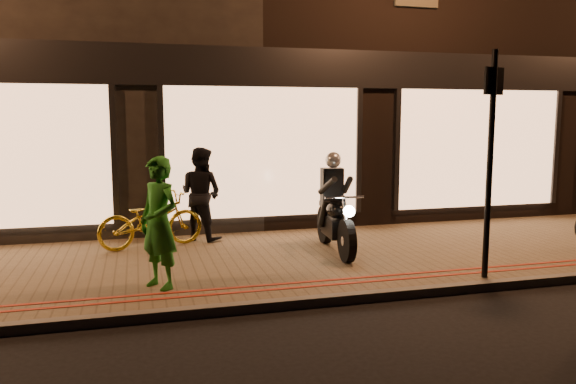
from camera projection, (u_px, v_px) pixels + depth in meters
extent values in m
plane|color=black|center=(337.00, 306.00, 6.77)|extent=(90.00, 90.00, 0.00)
cube|color=brown|center=(293.00, 260.00, 8.67)|extent=(50.00, 4.00, 0.12)
cube|color=#59544C|center=(336.00, 300.00, 6.81)|extent=(50.00, 0.14, 0.12)
cube|color=maroon|center=(325.00, 285.00, 7.18)|extent=(50.00, 0.06, 0.01)
cube|color=maroon|center=(320.00, 281.00, 7.38)|extent=(50.00, 0.06, 0.01)
cube|color=black|center=(426.00, 48.00, 16.36)|extent=(12.00, 10.00, 8.50)
cube|color=black|center=(264.00, 67.00, 10.13)|extent=(48.00, 0.12, 0.70)
cube|color=#F5B17A|center=(264.00, 152.00, 10.32)|extent=(3.60, 0.06, 2.38)
cube|color=#F5B17A|center=(479.00, 149.00, 11.49)|extent=(3.60, 0.06, 2.38)
cylinder|color=black|center=(347.00, 241.00, 8.30)|extent=(0.17, 0.65, 0.64)
cylinder|color=black|center=(325.00, 224.00, 9.56)|extent=(0.17, 0.65, 0.64)
cylinder|color=silver|center=(347.00, 241.00, 8.30)|extent=(0.15, 0.15, 0.14)
cylinder|color=silver|center=(325.00, 224.00, 9.56)|extent=(0.15, 0.15, 0.14)
cube|color=black|center=(334.00, 227.00, 8.97)|extent=(0.31, 0.72, 0.30)
ellipsoid|color=black|center=(337.00, 209.00, 8.80)|extent=(0.36, 0.53, 0.29)
cube|color=black|center=(330.00, 205.00, 9.22)|extent=(0.26, 0.57, 0.09)
cylinder|color=silver|center=(345.00, 197.00, 8.36)|extent=(0.60, 0.08, 0.03)
cylinder|color=silver|center=(346.00, 220.00, 8.30)|extent=(0.07, 0.33, 0.71)
sphere|color=white|center=(349.00, 211.00, 8.15)|extent=(0.18, 0.18, 0.17)
cylinder|color=silver|center=(334.00, 228.00, 9.44)|extent=(0.11, 0.55, 0.07)
cube|color=black|center=(332.00, 185.00, 9.04)|extent=(0.36, 0.25, 0.55)
sphere|color=#ACADB2|center=(333.00, 160.00, 8.93)|extent=(0.28, 0.28, 0.26)
cylinder|color=black|center=(327.00, 186.00, 8.70)|extent=(0.13, 0.60, 0.34)
cylinder|color=black|center=(347.00, 185.00, 8.76)|extent=(0.22, 0.61, 0.34)
cylinder|color=black|center=(324.00, 213.00, 9.04)|extent=(0.18, 0.29, 0.46)
cylinder|color=black|center=(341.00, 213.00, 9.09)|extent=(0.21, 0.29, 0.46)
cylinder|color=black|center=(490.00, 166.00, 7.36)|extent=(0.10, 0.10, 3.00)
cube|color=black|center=(494.00, 81.00, 7.21)|extent=(0.34, 0.13, 0.35)
imported|color=gold|center=(151.00, 220.00, 9.21)|extent=(1.83, 1.03, 0.91)
imported|color=#21731E|center=(159.00, 223.00, 6.99)|extent=(0.69, 0.72, 1.66)
imported|color=black|center=(201.00, 194.00, 9.76)|extent=(1.00, 0.98, 1.62)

